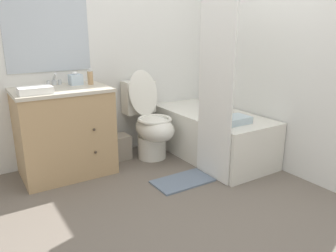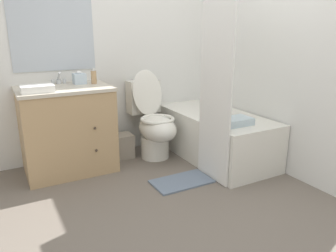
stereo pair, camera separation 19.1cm
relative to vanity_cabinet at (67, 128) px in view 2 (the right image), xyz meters
name	(u,v)px [view 2 (the right image)]	position (x,y,z in m)	size (l,w,h in m)	color
ground_plane	(204,215)	(0.69, -1.32, -0.42)	(14.00, 14.00, 0.00)	#6B6056
wall_back	(120,37)	(0.68, 0.31, 0.83)	(8.00, 0.06, 2.50)	silver
wall_right	(255,38)	(1.81, -0.52, 0.83)	(0.05, 2.61, 2.50)	silver
vanity_cabinet	(67,128)	(0.00, 0.00, 0.00)	(0.84, 0.61, 0.82)	tan
sink_faucet	(59,80)	(0.00, 0.21, 0.43)	(0.14, 0.12, 0.12)	silver
toilet	(153,123)	(0.88, -0.07, -0.05)	(0.36, 0.70, 0.92)	silver
bathtub	(215,135)	(1.45, -0.40, -0.18)	(0.66, 1.38, 0.48)	silver
shower_curtain	(216,77)	(1.10, -0.84, 0.52)	(0.02, 0.44, 1.87)	white
wastebasket	(121,146)	(0.55, 0.06, -0.29)	(0.24, 0.20, 0.26)	gray
tissue_box	(79,78)	(0.18, 0.11, 0.45)	(0.11, 0.12, 0.12)	silver
soap_dispenser	(94,77)	(0.30, 0.05, 0.47)	(0.05, 0.05, 0.15)	tan
hand_towel_folded	(37,89)	(-0.25, -0.16, 0.43)	(0.27, 0.17, 0.06)	white
bath_towel_folded	(236,121)	(1.36, -0.83, 0.09)	(0.29, 0.20, 0.06)	silver
bath_mat	(182,181)	(0.82, -0.77, -0.41)	(0.54, 0.30, 0.02)	slate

